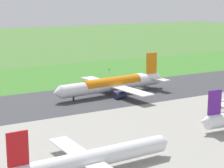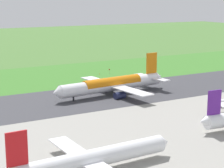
{
  "view_description": "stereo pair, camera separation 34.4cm",
  "coord_description": "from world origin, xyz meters",
  "px_view_note": "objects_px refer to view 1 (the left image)",
  "views": [
    {
      "loc": [
        86.51,
        142.52,
        39.05
      ],
      "look_at": [
        5.48,
        0.0,
        4.5
      ],
      "focal_mm": 65.46,
      "sensor_mm": 36.0,
      "label": 1
    },
    {
      "loc": [
        86.21,
        142.69,
        39.05
      ],
      "look_at": [
        5.48,
        0.0,
        4.5
      ],
      "focal_mm": 65.46,
      "sensor_mm": 36.0,
      "label": 2
    }
  ],
  "objects_px": {
    "airliner_parked_far": "(91,158)",
    "service_truck_baggage": "(221,103)",
    "airliner_main": "(113,84)",
    "traffic_cone_orange": "(99,74)",
    "no_stopping_sign": "(109,71)"
  },
  "relations": [
    {
      "from": "service_truck_baggage",
      "to": "airliner_main",
      "type": "bearing_deg",
      "value": -55.89
    },
    {
      "from": "airliner_main",
      "to": "no_stopping_sign",
      "type": "relative_size",
      "value": 20.26
    },
    {
      "from": "airliner_parked_far",
      "to": "service_truck_baggage",
      "type": "distance_m",
      "value": 73.01
    },
    {
      "from": "traffic_cone_orange",
      "to": "no_stopping_sign",
      "type": "bearing_deg",
      "value": 167.01
    },
    {
      "from": "no_stopping_sign",
      "to": "traffic_cone_orange",
      "type": "height_order",
      "value": "no_stopping_sign"
    },
    {
      "from": "airliner_parked_far",
      "to": "service_truck_baggage",
      "type": "bearing_deg",
      "value": -157.18
    },
    {
      "from": "airliner_parked_far",
      "to": "service_truck_baggage",
      "type": "xyz_separation_m",
      "value": [
        -67.27,
        -28.31,
        -2.11
      ]
    },
    {
      "from": "no_stopping_sign",
      "to": "service_truck_baggage",
      "type": "bearing_deg",
      "value": 92.21
    },
    {
      "from": "traffic_cone_orange",
      "to": "service_truck_baggage",
      "type": "bearing_deg",
      "value": 95.93
    },
    {
      "from": "airliner_main",
      "to": "traffic_cone_orange",
      "type": "xyz_separation_m",
      "value": [
        -16.46,
        -43.01,
        -4.08
      ]
    },
    {
      "from": "airliner_main",
      "to": "airliner_parked_far",
      "type": "relative_size",
      "value": 1.23
    },
    {
      "from": "service_truck_baggage",
      "to": "traffic_cone_orange",
      "type": "distance_m",
      "value": 79.94
    },
    {
      "from": "service_truck_baggage",
      "to": "no_stopping_sign",
      "type": "xyz_separation_m",
      "value": [
        3.02,
        -78.29,
        0.18
      ]
    },
    {
      "from": "service_truck_baggage",
      "to": "traffic_cone_orange",
      "type": "height_order",
      "value": "service_truck_baggage"
    },
    {
      "from": "airliner_main",
      "to": "no_stopping_sign",
      "type": "distance_m",
      "value": 47.18
    }
  ]
}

